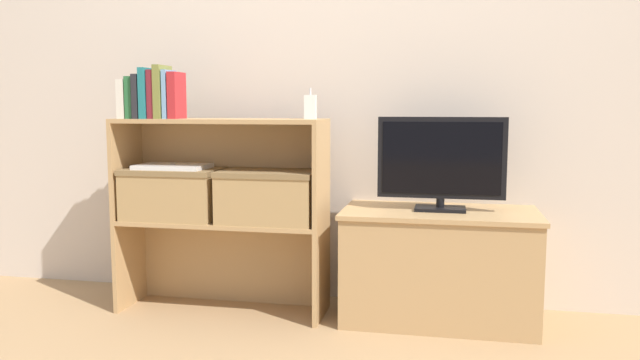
% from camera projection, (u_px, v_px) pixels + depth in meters
% --- Properties ---
extents(ground_plane, '(16.00, 16.00, 0.00)m').
position_uv_depth(ground_plane, '(313.00, 328.00, 2.70)').
color(ground_plane, '#A37F56').
extents(wall_back, '(10.00, 0.05, 2.40)m').
position_uv_depth(wall_back, '(334.00, 55.00, 3.03)').
color(wall_back, beige).
rests_on(wall_back, ground_plane).
extents(tv_stand, '(0.86, 0.47, 0.50)m').
position_uv_depth(tv_stand, '(439.00, 265.00, 2.78)').
color(tv_stand, tan).
rests_on(tv_stand, ground_plane).
extents(tv, '(0.55, 0.14, 0.41)m').
position_uv_depth(tv, '(441.00, 161.00, 2.72)').
color(tv, black).
rests_on(tv, tv_stand).
extents(bookshelf_lower_tier, '(0.96, 0.31, 0.43)m').
position_uv_depth(bookshelf_lower_tier, '(227.00, 249.00, 2.97)').
color(bookshelf_lower_tier, tan).
rests_on(bookshelf_lower_tier, ground_plane).
extents(bookshelf_upper_tier, '(0.96, 0.31, 0.47)m').
position_uv_depth(bookshelf_upper_tier, '(226.00, 155.00, 2.92)').
color(bookshelf_upper_tier, tan).
rests_on(bookshelf_upper_tier, bookshelf_lower_tier).
extents(book_ivory, '(0.04, 0.13, 0.18)m').
position_uv_depth(book_ivory, '(127.00, 99.00, 2.86)').
color(book_ivory, silver).
rests_on(book_ivory, bookshelf_upper_tier).
extents(book_forest, '(0.03, 0.14, 0.19)m').
position_uv_depth(book_forest, '(135.00, 98.00, 2.85)').
color(book_forest, '#286638').
rests_on(book_forest, bookshelf_upper_tier).
extents(book_charcoal, '(0.03, 0.16, 0.20)m').
position_uv_depth(book_charcoal, '(142.00, 97.00, 2.85)').
color(book_charcoal, '#232328').
rests_on(book_charcoal, bookshelf_upper_tier).
extents(book_teal, '(0.03, 0.16, 0.23)m').
position_uv_depth(book_teal, '(149.00, 94.00, 2.84)').
color(book_teal, '#1E7075').
rests_on(book_teal, bookshelf_upper_tier).
extents(book_maroon, '(0.03, 0.13, 0.22)m').
position_uv_depth(book_maroon, '(156.00, 95.00, 2.83)').
color(book_maroon, maroon).
rests_on(book_maroon, bookshelf_upper_tier).
extents(book_olive, '(0.03, 0.14, 0.24)m').
position_uv_depth(book_olive, '(163.00, 92.00, 2.82)').
color(book_olive, olive).
rests_on(book_olive, bookshelf_upper_tier).
extents(book_skyblue, '(0.02, 0.12, 0.22)m').
position_uv_depth(book_skyblue, '(169.00, 95.00, 2.82)').
color(book_skyblue, '#709ECC').
rests_on(book_skyblue, bookshelf_upper_tier).
extents(book_crimson, '(0.04, 0.12, 0.21)m').
position_uv_depth(book_crimson, '(177.00, 96.00, 2.81)').
color(book_crimson, '#B22328').
rests_on(book_crimson, bookshelf_upper_tier).
extents(baby_monitor, '(0.05, 0.03, 0.14)m').
position_uv_depth(baby_monitor, '(310.00, 107.00, 2.74)').
color(baby_monitor, white).
rests_on(baby_monitor, bookshelf_upper_tier).
extents(storage_basket_left, '(0.44, 0.28, 0.23)m').
position_uv_depth(storage_basket_left, '(174.00, 191.00, 2.91)').
color(storage_basket_left, tan).
rests_on(storage_basket_left, bookshelf_lower_tier).
extents(storage_basket_right, '(0.44, 0.28, 0.23)m').
position_uv_depth(storage_basket_right, '(269.00, 194.00, 2.81)').
color(storage_basket_right, tan).
rests_on(storage_basket_right, bookshelf_lower_tier).
extents(laptop, '(0.32, 0.21, 0.02)m').
position_uv_depth(laptop, '(173.00, 166.00, 2.89)').
color(laptop, white).
rests_on(laptop, storage_basket_left).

